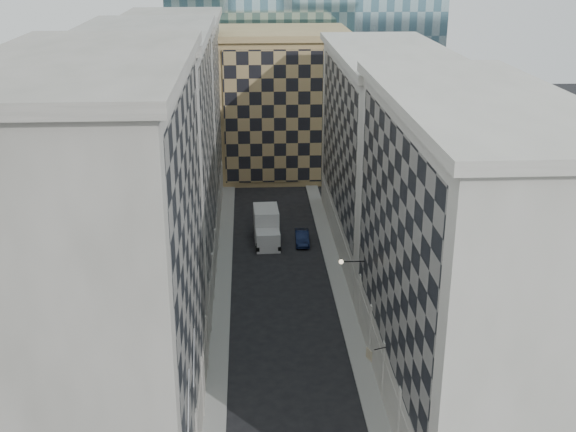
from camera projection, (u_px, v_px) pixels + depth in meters
name	position (u px, v px, depth m)	size (l,w,h in m)	color
sidewalk_west	(222.00, 300.00, 62.32)	(1.50, 100.00, 0.15)	#999994
sidewalk_east	(343.00, 297.00, 62.88)	(1.50, 100.00, 0.15)	#999994
bldg_left_a	(104.00, 272.00, 40.12)	(10.80, 22.80, 23.70)	gray
bldg_left_b	(152.00, 167.00, 60.84)	(10.80, 22.80, 22.70)	gray
bldg_left_c	(175.00, 115.00, 81.57)	(10.80, 22.80, 21.70)	gray
bldg_right_a	(466.00, 258.00, 45.55)	(10.80, 26.80, 20.70)	#B7B3A7
bldg_right_b	(387.00, 151.00, 70.94)	(10.80, 28.80, 19.70)	#B7B3A7
tan_block	(283.00, 102.00, 94.80)	(16.80, 14.80, 18.80)	tan
flagpoles_left	(191.00, 378.00, 37.07)	(0.10, 6.33, 2.33)	gray
bracket_lamp	(343.00, 262.00, 55.07)	(1.98, 0.36, 0.36)	black
box_truck	(267.00, 228.00, 74.47)	(2.69, 6.20, 3.36)	silver
dark_car	(302.00, 237.00, 74.18)	(1.38, 3.95, 1.30)	#0E1836
shop_sign	(370.00, 354.00, 47.11)	(1.26, 0.72, 0.82)	black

